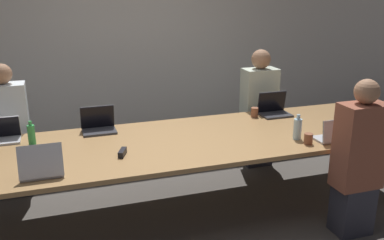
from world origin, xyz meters
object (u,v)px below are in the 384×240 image
Objects in this scene: stapler at (122,152)px; laptop_far_midleft at (98,124)px; laptop_near_left at (41,167)px; laptop_far_left at (0,134)px; person_far_left at (9,134)px; cup_near_right at (308,139)px; bottle_far_left at (31,134)px; laptop_far_right at (274,108)px; cup_far_right at (255,112)px; person_near_right at (358,162)px; laptop_near_right at (336,134)px; person_far_right at (259,110)px; bottle_near_right at (298,129)px.

laptop_far_midleft is at bearing 122.15° from stapler.
stapler is (0.64, 0.22, -0.05)m from laptop_near_left.
person_far_left reaches higher than laptop_far_left.
cup_near_right is 1.66m from stapler.
bottle_far_left is 1.42× the size of stapler.
laptop_far_left is 0.26× the size of person_far_left.
laptop_far_right is 1.91m from stapler.
cup_far_right is 1.69m from stapler.
cup_near_right is at bearing -99.38° from laptop_far_right.
bottle_far_left is 0.16× the size of person_near_right.
laptop_far_left is 1.23m from stapler.
laptop_near_right is (2.57, -0.06, -0.01)m from laptop_near_left.
laptop_far_right is 3.24× the size of cup_far_right.
bottle_far_left is at bearing 161.87° from cup_near_right.
cup_near_right reaches higher than stapler.
laptop_far_right reaches higher than laptop_near_right.
person_far_right reaches higher than bottle_far_left.
laptop_near_left is 0.99m from laptop_far_left.
laptop_far_left is 0.26× the size of person_near_right.
person_far_left is 2.95m from cup_near_right.
stapler is at bearing -35.22° from bottle_far_left.
bottle_far_left is at bearing 165.03° from bottle_near_right.
person_far_right is 14.27× the size of cup_near_right.
laptop_near_left is at bearing -83.30° from bottle_far_left.
laptop_far_right is 1.05× the size of laptop_near_left.
laptop_near_right is (2.04, -0.98, -0.01)m from laptop_far_midleft.
laptop_far_right is 2.15× the size of stapler.
person_far_left is at bearing 154.92° from bottle_near_right.
laptop_far_midleft is 0.64m from bottle_far_left.
cup_far_right is at bearing -2.00° from laptop_far_midleft.
laptop_far_left is 3.59× the size of cup_near_right.
laptop_far_right is 1.41× the size of bottle_near_right.
laptop_far_midleft is 0.24× the size of person_far_left.
laptop_far_right is 0.95× the size of laptop_near_right.
laptop_far_midleft is at bearing 151.20° from cup_near_right.
bottle_near_right is at bearing -28.17° from laptop_near_right.
laptop_far_left is (-0.37, 0.92, -0.01)m from laptop_near_left.
person_far_left reaches higher than bottle_far_left.
cup_near_right is (2.29, -0.04, -0.03)m from laptop_near_left.
bottle_far_left is 2.88m from person_near_right.
laptop_far_left reaches higher than cup_far_right.
bottle_near_right is at bearing 18.81° from stapler.
laptop_near_right is (0.37, -0.92, 0.01)m from cup_far_right.
laptop_near_left is at bearing -160.19° from laptop_far_right.
bottle_far_left is at bearing -176.70° from cup_far_right.
laptop_far_right reaches higher than cup_near_right.
bottle_far_left is at bearing -33.03° from laptop_far_left.
cup_near_right is (-0.15, -0.92, -0.02)m from laptop_far_right.
bottle_near_right is (-0.29, 0.51, 0.17)m from person_near_right.
laptop_far_left is at bearing -68.21° from laptop_near_left.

